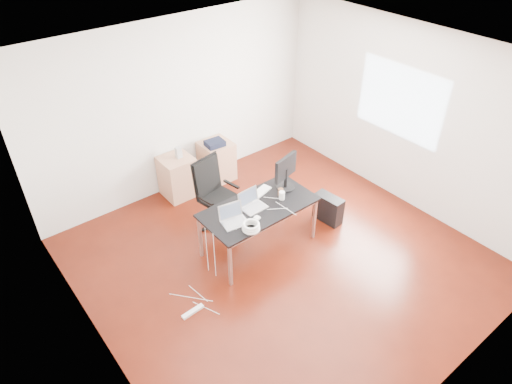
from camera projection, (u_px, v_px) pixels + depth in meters
room_shell at (286, 175)px, 5.61m from camera, size 5.00×5.00×5.00m
desk at (259, 209)px, 6.22m from camera, size 1.60×0.80×0.73m
office_chair at (214, 191)px, 6.70m from camera, size 0.56×0.58×1.08m
filing_cabinet_left at (178, 177)px, 7.46m from camera, size 0.50×0.50×0.70m
filing_cabinet_right at (217, 161)px, 7.86m from camera, size 0.50×0.50×0.70m
pc_tower at (328, 209)px, 6.98m from camera, size 0.24×0.47×0.44m
wastebasket at (195, 180)px, 7.76m from camera, size 0.31×0.31×0.28m
power_strip at (193, 311)px, 5.63m from camera, size 0.30×0.07×0.04m
laptop_left at (233, 218)px, 5.90m from camera, size 0.37×0.31×0.23m
laptop_right at (252, 203)px, 6.15m from camera, size 0.34×0.27×0.23m
monitor at (286, 171)px, 6.39m from camera, size 0.45×0.26×0.51m
keyboard at (259, 193)px, 6.42m from camera, size 0.46×0.24×0.02m
cup_white at (282, 195)px, 6.29m from camera, size 0.10×0.10×0.12m
cup_brown at (281, 192)px, 6.38m from camera, size 0.09×0.09×0.10m
cable_coil at (251, 227)px, 5.77m from camera, size 0.24×0.24×0.11m
power_adapter at (257, 218)px, 5.97m from camera, size 0.08×0.08×0.03m
speaker at (179, 152)px, 7.23m from camera, size 0.09×0.08×0.18m
navy_garment at (215, 143)px, 7.56m from camera, size 0.32×0.26×0.09m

